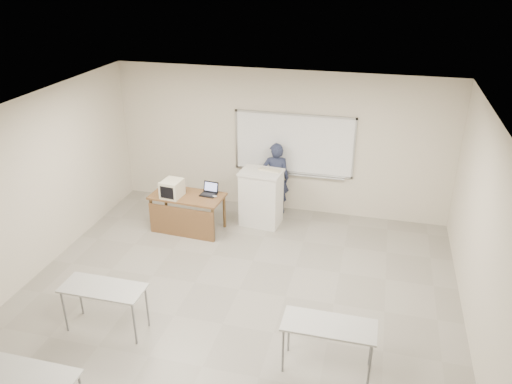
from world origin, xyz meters
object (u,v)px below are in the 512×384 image
(whiteboard, at_px, (294,145))
(presenter, at_px, (276,178))
(instructor_desk, at_px, (186,207))
(laptop, at_px, (209,192))
(podium, at_px, (261,197))
(keyboard, at_px, (270,170))
(crt_monitor, at_px, (172,189))
(mouse, at_px, (215,196))

(whiteboard, xyz_separation_m, presenter, (-0.33, -0.20, -0.70))
(instructor_desk, relative_size, laptop, 4.63)
(whiteboard, distance_m, podium, 1.29)
(keyboard, bearing_deg, podium, -141.14)
(instructor_desk, xyz_separation_m, laptop, (0.40, 0.27, 0.26))
(presenter, bearing_deg, crt_monitor, 25.00)
(mouse, bearing_deg, podium, 56.59)
(instructor_desk, xyz_separation_m, presenter, (1.51, 1.27, 0.24))
(crt_monitor, bearing_deg, presenter, 42.45)
(podium, height_order, mouse, podium)
(laptop, bearing_deg, podium, 30.71)
(podium, distance_m, laptop, 1.07)
(laptop, distance_m, keyboard, 1.26)
(whiteboard, xyz_separation_m, podium, (-0.50, -0.77, -0.90))
(laptop, bearing_deg, crt_monitor, -151.49)
(presenter, bearing_deg, laptop, 31.04)
(laptop, xyz_separation_m, keyboard, (1.09, 0.53, 0.36))
(crt_monitor, bearing_deg, laptop, 29.51)
(podium, bearing_deg, presenter, 78.06)
(whiteboard, distance_m, keyboard, 0.83)
(instructor_desk, xyz_separation_m, podium, (1.34, 0.71, 0.04))
(podium, height_order, presenter, presenter)
(podium, xyz_separation_m, mouse, (-0.79, -0.55, 0.19))
(mouse, relative_size, presenter, 0.06)
(instructor_desk, height_order, mouse, mouse)
(mouse, relative_size, keyboard, 0.22)
(podium, distance_m, presenter, 0.62)
(laptop, xyz_separation_m, mouse, (0.15, -0.10, -0.04))
(keyboard, height_order, presenter, presenter)
(crt_monitor, height_order, mouse, crt_monitor)
(presenter, bearing_deg, podium, 61.74)
(podium, bearing_deg, keyboard, 33.27)
(instructor_desk, bearing_deg, presenter, 43.76)
(crt_monitor, xyz_separation_m, keyboard, (1.74, 0.80, 0.25))
(instructor_desk, bearing_deg, keyboard, 31.64)
(keyboard, bearing_deg, crt_monitor, -144.41)
(whiteboard, bearing_deg, mouse, -134.41)
(whiteboard, bearing_deg, podium, -123.07)
(keyboard, bearing_deg, laptop, -143.47)
(podium, relative_size, laptop, 3.76)
(instructor_desk, distance_m, presenter, 1.99)
(podium, height_order, laptop, podium)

